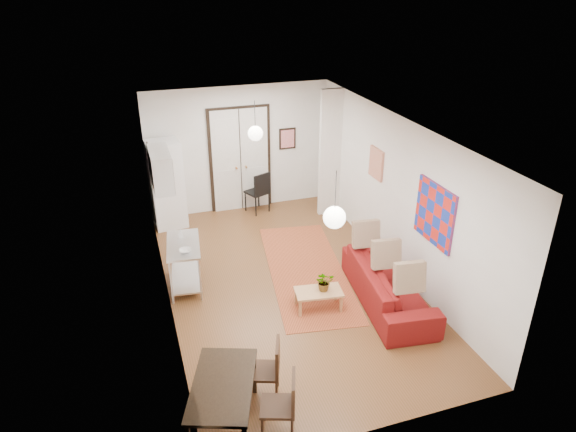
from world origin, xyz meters
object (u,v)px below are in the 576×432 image
object	(u,v)px
dining_table	(223,388)
dining_chair_near	(261,362)
fridge	(166,184)
coffee_table	(319,293)
black_side_chair	(256,187)
kitchen_counter	(185,259)
dining_chair_far	(276,396)
sofa	(388,285)

from	to	relation	value
dining_table	dining_chair_near	distance (m)	0.75
dining_table	fridge	bearing A→B (deg)	89.91
coffee_table	black_side_chair	size ratio (longest dim) A/B	0.84
coffee_table	dining_table	distance (m)	2.82
coffee_table	kitchen_counter	distance (m)	2.45
kitchen_counter	fridge	bearing A→B (deg)	96.57
kitchen_counter	dining_table	xyz separation A→B (m)	(0.00, -3.35, 0.08)
kitchen_counter	fridge	distance (m)	2.65
dining_chair_near	black_side_chair	distance (m)	5.85
dining_chair_near	dining_chair_far	world-z (taller)	same
coffee_table	black_side_chair	world-z (taller)	black_side_chair
kitchen_counter	dining_table	distance (m)	3.35
fridge	dining_chair_far	bearing A→B (deg)	-89.67
sofa	fridge	size ratio (longest dim) A/B	1.24
dining_chair_near	black_side_chair	xyz separation A→B (m)	(1.44, 5.67, 0.08)
kitchen_counter	black_side_chair	bearing A→B (deg)	60.28
kitchen_counter	fridge	world-z (taller)	fridge
sofa	dining_table	xyz separation A→B (m)	(-3.20, -1.76, 0.28)
coffee_table	fridge	bearing A→B (deg)	116.48
fridge	dining_table	xyz separation A→B (m)	(-0.01, -5.96, -0.34)
coffee_table	sofa	bearing A→B (deg)	-9.21
kitchen_counter	dining_table	size ratio (longest dim) A/B	0.82
coffee_table	dining_chair_near	size ratio (longest dim) A/B	0.95
dining_table	dining_chair_near	size ratio (longest dim) A/B	1.65
coffee_table	dining_chair_far	bearing A→B (deg)	-123.11
coffee_table	dining_table	world-z (taller)	dining_table
sofa	dining_table	world-z (taller)	dining_table
sofa	kitchen_counter	xyz separation A→B (m)	(-3.20, 1.59, 0.20)
dining_chair_far	coffee_table	bearing A→B (deg)	166.76
fridge	black_side_chair	bearing A→B (deg)	-0.93
fridge	sofa	bearing A→B (deg)	-57.92
dining_table	dining_chair_near	world-z (taller)	dining_chair_near
coffee_table	kitchen_counter	xyz separation A→B (m)	(-2.01, 1.39, 0.24)
dining_chair_near	dining_chair_far	xyz separation A→B (m)	(0.00, -0.64, 0.00)
dining_table	kitchen_counter	bearing A→B (deg)	90.01
kitchen_counter	dining_table	bearing A→B (deg)	-83.20
fridge	black_side_chair	distance (m)	2.08
dining_chair_far	black_side_chair	size ratio (longest dim) A/B	0.88
kitchen_counter	fridge	xyz separation A→B (m)	(0.01, 2.61, 0.42)
kitchen_counter	sofa	bearing A→B (deg)	-19.58
sofa	coffee_table	bearing A→B (deg)	88.08
sofa	dining_chair_near	distance (m)	2.92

